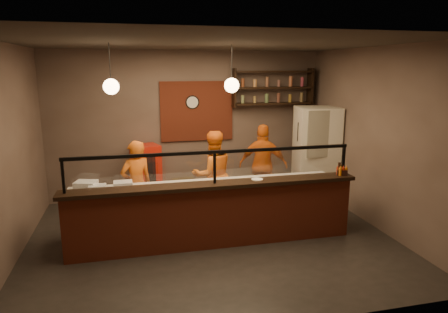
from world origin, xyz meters
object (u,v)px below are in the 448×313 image
object	(u,v)px
cook_left	(136,185)
fridge	(316,155)
pizza_dough	(248,181)
wall_clock	(192,102)
cook_mid	(213,174)
cook_right	(263,165)
condiment_caddy	(342,172)
red_cooler	(146,174)
pepper_mill	(339,169)

from	to	relation	value
cook_left	fridge	size ratio (longest dim) A/B	0.79
cook_left	pizza_dough	world-z (taller)	cook_left
wall_clock	fridge	size ratio (longest dim) A/B	0.15
wall_clock	cook_mid	size ratio (longest dim) A/B	0.18
cook_right	condiment_caddy	xyz separation A→B (m)	(0.80, -1.74, 0.25)
cook_left	wall_clock	bearing A→B (deg)	-151.04
cook_left	red_cooler	world-z (taller)	cook_left
cook_right	pepper_mill	bearing A→B (deg)	137.79
fridge	condiment_caddy	bearing A→B (deg)	-93.06
fridge	pepper_mill	bearing A→B (deg)	-94.61
cook_left	pepper_mill	size ratio (longest dim) A/B	7.55
wall_clock	red_cooler	xyz separation A→B (m)	(-1.06, -0.31, -1.47)
cook_right	fridge	bearing A→B (deg)	-153.61
pizza_dough	red_cooler	bearing A→B (deg)	130.38
fridge	cook_left	bearing A→B (deg)	-160.24
pizza_dough	cook_right	bearing A→B (deg)	60.69
wall_clock	cook_right	distance (m)	2.08
cook_mid	condiment_caddy	world-z (taller)	cook_mid
condiment_caddy	cook_right	bearing A→B (deg)	114.66
wall_clock	pepper_mill	bearing A→B (deg)	-53.34
wall_clock	red_cooler	size ratio (longest dim) A/B	0.24
wall_clock	condiment_caddy	xyz separation A→B (m)	(2.10, -2.77, -0.99)
wall_clock	condiment_caddy	world-z (taller)	wall_clock
red_cooler	pepper_mill	distance (m)	4.00
cook_left	cook_right	bearing A→B (deg)	170.46
pizza_dough	pepper_mill	bearing A→B (deg)	-18.60
fridge	cook_mid	bearing A→B (deg)	-159.18
cook_mid	pizza_dough	distance (m)	0.94
red_cooler	pizza_dough	world-z (taller)	red_cooler
cook_mid	red_cooler	size ratio (longest dim) A/B	1.35
wall_clock	condiment_caddy	distance (m)	3.62
cook_mid	pepper_mill	xyz separation A→B (m)	(1.91, -1.30, 0.32)
cook_left	pizza_dough	distance (m)	1.99
wall_clock	cook_left	world-z (taller)	wall_clock
wall_clock	cook_mid	world-z (taller)	wall_clock
fridge	condiment_caddy	world-z (taller)	fridge
cook_left	fridge	world-z (taller)	fridge
pizza_dough	condiment_caddy	distance (m)	1.59
condiment_caddy	pepper_mill	distance (m)	0.08
cook_right	pizza_dough	distance (m)	1.42
cook_right	pizza_dough	xyz separation A→B (m)	(-0.70, -1.24, 0.05)
cook_right	red_cooler	world-z (taller)	cook_right
wall_clock	fridge	bearing A→B (deg)	-21.54
fridge	pepper_mill	xyz separation A→B (m)	(-0.45, -1.77, 0.15)
cook_mid	cook_right	bearing A→B (deg)	-169.07
wall_clock	cook_right	xyz separation A→B (m)	(1.30, -1.03, -1.24)
red_cooler	pepper_mill	world-z (taller)	pepper_mill
fridge	pizza_dough	world-z (taller)	fridge
cook_right	fridge	xyz separation A→B (m)	(1.20, 0.04, 0.16)
cook_left	condiment_caddy	bearing A→B (deg)	138.61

